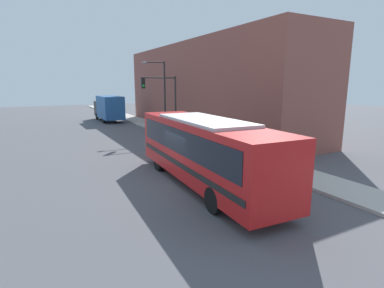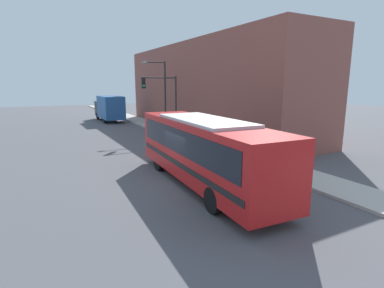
{
  "view_description": "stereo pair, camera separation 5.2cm",
  "coord_description": "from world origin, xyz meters",
  "views": [
    {
      "loc": [
        -6.33,
        -12.24,
        4.73
      ],
      "look_at": [
        1.58,
        2.4,
        1.37
      ],
      "focal_mm": 28.0,
      "sensor_mm": 36.0,
      "label": 1
    },
    {
      "loc": [
        -6.29,
        -12.27,
        4.73
      ],
      "look_at": [
        1.58,
        2.4,
        1.37
      ],
      "focal_mm": 28.0,
      "sensor_mm": 36.0,
      "label": 2
    }
  ],
  "objects": [
    {
      "name": "city_bus",
      "position": [
        0.58,
        -0.6,
        1.84
      ],
      "size": [
        3.05,
        10.73,
        3.18
      ],
      "rotation": [
        0.0,
        0.0,
        -0.05
      ],
      "color": "red",
      "rests_on": "ground_plane"
    },
    {
      "name": "street_lamp",
      "position": [
        5.04,
        14.99,
        4.12
      ],
      "size": [
        2.35,
        0.28,
        6.67
      ],
      "color": "#2D2D2D",
      "rests_on": "sidewalk"
    },
    {
      "name": "traffic_light_pole",
      "position": [
        4.12,
        12.34,
        3.75
      ],
      "size": [
        3.28,
        0.35,
        5.24
      ],
      "color": "#2D2D2D",
      "rests_on": "sidewalk"
    },
    {
      "name": "building_facade",
      "position": [
        9.95,
        15.2,
        4.35
      ],
      "size": [
        6.0,
        28.39,
        8.71
      ],
      "color": "brown",
      "rests_on": "ground_plane"
    },
    {
      "name": "pedestrian_mid_block",
      "position": [
        6.01,
        15.92,
        0.95
      ],
      "size": [
        0.34,
        0.34,
        1.59
      ],
      "color": "slate",
      "rests_on": "sidewalk"
    },
    {
      "name": "pedestrian_near_corner",
      "position": [
        5.53,
        3.34,
        1.07
      ],
      "size": [
        0.34,
        0.34,
        1.8
      ],
      "color": "#47382D",
      "rests_on": "sidewalk"
    },
    {
      "name": "delivery_truck",
      "position": [
        2.53,
        26.65,
        1.73
      ],
      "size": [
        2.36,
        7.35,
        3.21
      ],
      "color": "#265999",
      "rests_on": "ground_plane"
    },
    {
      "name": "ground_plane",
      "position": [
        0.0,
        0.0,
        0.0
      ],
      "size": [
        120.0,
        120.0,
        0.0
      ],
      "primitive_type": "plane",
      "color": "#515156"
    },
    {
      "name": "fire_hydrant",
      "position": [
        5.1,
        5.25,
        0.55
      ],
      "size": [
        0.27,
        0.36,
        0.82
      ],
      "color": "red",
      "rests_on": "sidewalk"
    },
    {
      "name": "sidewalk",
      "position": [
        5.73,
        20.0,
        0.07
      ],
      "size": [
        2.45,
        70.0,
        0.14
      ],
      "color": "#B7B2A8",
      "rests_on": "ground_plane"
    },
    {
      "name": "parking_meter",
      "position": [
        5.1,
        10.41,
        1.03
      ],
      "size": [
        0.14,
        0.14,
        1.31
      ],
      "color": "#2D2D2D",
      "rests_on": "sidewalk"
    }
  ]
}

